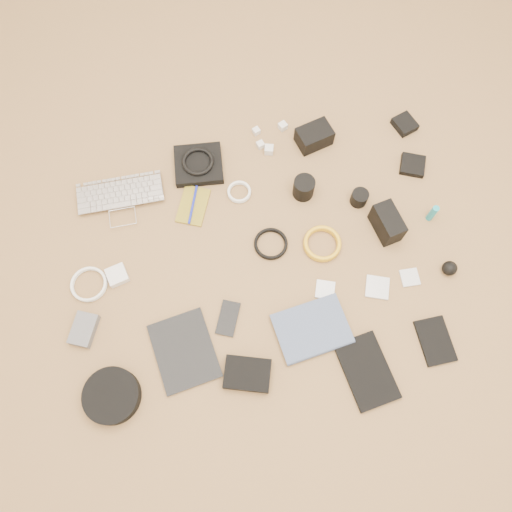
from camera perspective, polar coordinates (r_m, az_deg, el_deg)
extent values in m
cube|color=olive|center=(1.83, -0.10, -0.60)|extent=(4.00, 4.00, 0.04)
imported|color=#BBBBC0|center=(1.95, -15.10, 5.71)|extent=(0.32, 0.23, 0.03)
cube|color=black|center=(1.97, -6.58, 10.33)|extent=(0.20, 0.19, 0.03)
torus|color=black|center=(1.95, -6.65, 10.69)|extent=(0.15, 0.15, 0.02)
cube|color=silver|center=(2.01, 0.50, 12.59)|extent=(0.03, 0.03, 0.02)
cube|color=silver|center=(2.04, 0.03, 14.09)|extent=(0.03, 0.03, 0.02)
cube|color=silver|center=(2.06, 3.08, 14.60)|extent=(0.04, 0.04, 0.03)
cube|color=silver|center=(1.99, 1.49, 12.05)|extent=(0.04, 0.04, 0.03)
cube|color=black|center=(2.01, 6.66, 13.42)|extent=(0.15, 0.12, 0.08)
cube|color=black|center=(2.14, 16.62, 14.24)|extent=(0.10, 0.11, 0.03)
cube|color=olive|center=(1.90, -7.19, 5.73)|extent=(0.15, 0.18, 0.01)
cylinder|color=#151FB0|center=(1.89, -7.22, 5.85)|extent=(0.06, 0.15, 0.01)
torus|color=white|center=(1.91, -1.93, 7.26)|extent=(0.11, 0.11, 0.01)
cylinder|color=black|center=(1.89, 5.48, 7.78)|extent=(0.09, 0.09, 0.09)
cylinder|color=black|center=(1.91, 11.72, 6.54)|extent=(0.08, 0.08, 0.06)
cube|color=black|center=(2.05, 17.46, 9.88)|extent=(0.12, 0.12, 0.02)
cube|color=silver|center=(1.84, -15.57, -2.14)|extent=(0.08, 0.08, 0.03)
torus|color=white|center=(1.87, -18.51, -3.13)|extent=(0.17, 0.17, 0.01)
torus|color=black|center=(1.82, 1.70, 1.34)|extent=(0.15, 0.15, 0.01)
torus|color=gold|center=(1.84, 7.54, 1.32)|extent=(0.14, 0.14, 0.02)
cube|color=black|center=(1.87, 14.76, 3.66)|extent=(0.10, 0.15, 0.10)
cylinder|color=teal|center=(1.94, 19.51, 4.63)|extent=(0.03, 0.03, 0.08)
cube|color=#545559|center=(1.82, -19.08, -7.95)|extent=(0.11, 0.13, 0.03)
cube|color=black|center=(1.74, -8.20, -10.67)|extent=(0.23, 0.28, 0.01)
cube|color=black|center=(1.74, -3.21, -7.12)|extent=(0.11, 0.14, 0.01)
cube|color=silver|center=(1.78, 7.90, -3.85)|extent=(0.08, 0.08, 0.01)
cube|color=silver|center=(1.82, 13.69, -3.51)|extent=(0.10, 0.10, 0.01)
cube|color=silver|center=(1.86, 17.16, -2.36)|extent=(0.07, 0.07, 0.01)
sphere|color=black|center=(1.90, 21.25, -1.31)|extent=(0.05, 0.05, 0.05)
cylinder|color=black|center=(1.74, -16.15, -15.10)|extent=(0.21, 0.21, 0.05)
cube|color=black|center=(1.69, -1.00, -13.33)|extent=(0.18, 0.15, 0.04)
imported|color=#425170|center=(1.72, 7.52, -11.09)|extent=(0.27, 0.21, 0.02)
cube|color=black|center=(1.75, 12.55, -12.70)|extent=(0.18, 0.26, 0.02)
cube|color=black|center=(1.83, 19.79, -9.12)|extent=(0.11, 0.16, 0.01)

